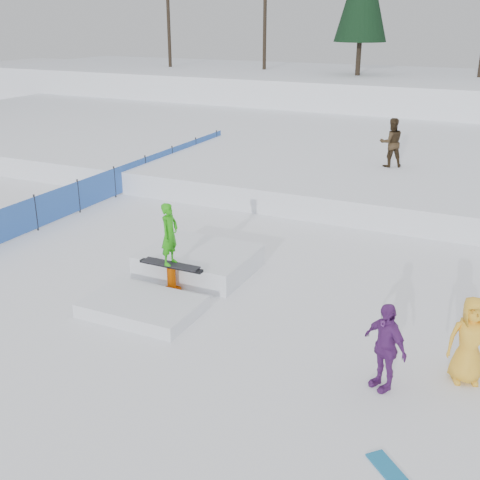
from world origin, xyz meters
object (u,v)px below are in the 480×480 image
at_px(spectator_purple, 385,346).
at_px(spectator_yellow, 470,340).
at_px(walker_olive, 391,143).
at_px(jib_rail_feature, 184,270).
at_px(safety_fence, 115,182).

relative_size(spectator_purple, spectator_yellow, 1.00).
distance_m(walker_olive, jib_rail_feature, 10.78).
distance_m(spectator_purple, spectator_yellow, 1.51).
xyz_separation_m(safety_fence, walker_olive, (8.28, 5.31, 1.13)).
bearing_deg(spectator_purple, safety_fence, 179.48).
relative_size(walker_olive, jib_rail_feature, 0.40).
xyz_separation_m(safety_fence, spectator_yellow, (12.27, -6.54, 0.24)).
distance_m(spectator_purple, jib_rail_feature, 5.73).
height_order(walker_olive, spectator_yellow, walker_olive).
distance_m(spectator_yellow, jib_rail_feature, 6.68).
relative_size(safety_fence, walker_olive, 9.13).
height_order(safety_fence, spectator_yellow, spectator_yellow).
height_order(walker_olive, spectator_purple, walker_olive).
distance_m(safety_fence, jib_rail_feature, 7.69).
height_order(spectator_purple, spectator_yellow, spectator_yellow).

